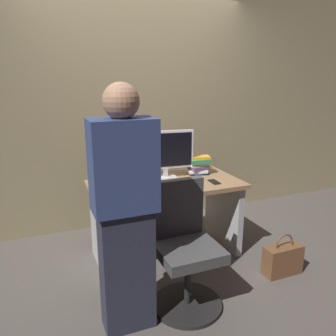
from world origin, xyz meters
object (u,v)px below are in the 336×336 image
object	(u,v)px
cup_near_keyboard	(128,187)
cell_phone	(214,182)
office_chair	(185,251)
mouse	(199,181)
person_at_desk	(125,212)
book_stack	(198,165)
handbag	(283,259)
keyboard	(167,186)
desk	(166,206)
monitor	(166,152)

from	to	relation	value
cup_near_keyboard	cell_phone	xyz separation A→B (m)	(0.81, -0.02, -0.04)
office_chair	mouse	bearing A→B (deg)	54.85
person_at_desk	book_stack	distance (m)	1.36
handbag	keyboard	bearing A→B (deg)	146.13
cup_near_keyboard	office_chair	bearing A→B (deg)	-66.10
keyboard	mouse	distance (m)	0.31
desk	mouse	distance (m)	0.39
person_at_desk	mouse	xyz separation A→B (m)	(0.87, 0.66, -0.09)
office_chair	cup_near_keyboard	size ratio (longest dim) A/B	10.04
office_chair	mouse	world-z (taller)	office_chair
person_at_desk	keyboard	bearing A→B (deg)	49.88
office_chair	mouse	distance (m)	0.79
monitor	handbag	size ratio (longest dim) A/B	1.43
mouse	cell_phone	bearing A→B (deg)	-13.62
person_at_desk	cell_phone	size ratio (longest dim) A/B	11.38
office_chair	book_stack	world-z (taller)	office_chair
keyboard	cell_phone	bearing A→B (deg)	-1.38
office_chair	cup_near_keyboard	distance (m)	0.72
cup_near_keyboard	book_stack	xyz separation A→B (m)	(0.79, 0.27, 0.05)
person_at_desk	handbag	size ratio (longest dim) A/B	4.34
desk	handbag	xyz separation A→B (m)	(0.81, -0.69, -0.36)
person_at_desk	cup_near_keyboard	xyz separation A→B (m)	(0.20, 0.65, -0.07)
book_stack	office_chair	bearing A→B (deg)	-122.33
desk	office_chair	distance (m)	0.73
desk	cell_phone	xyz separation A→B (m)	(0.41, -0.16, 0.23)
mouse	cup_near_keyboard	xyz separation A→B (m)	(-0.67, -0.01, 0.03)
monitor	cup_near_keyboard	bearing A→B (deg)	-148.69
keyboard	cell_phone	size ratio (longest dim) A/B	2.99
monitor	handbag	bearing A→B (deg)	-47.37
monitor	book_stack	bearing A→B (deg)	0.26
keyboard	handbag	xyz separation A→B (m)	(0.85, -0.57, -0.60)
desk	cell_phone	bearing A→B (deg)	-21.37
desk	monitor	distance (m)	0.51
office_chair	keyboard	world-z (taller)	office_chair
monitor	book_stack	xyz separation A→B (m)	(0.35, 0.00, -0.16)
keyboard	cup_near_keyboard	bearing A→B (deg)	-174.73
monitor	desk	bearing A→B (deg)	-110.70
monitor	handbag	world-z (taller)	monitor
office_chair	monitor	xyz separation A→B (m)	(0.19, 0.85, 0.56)
person_at_desk	cell_phone	xyz separation A→B (m)	(1.01, 0.63, -0.11)
mouse	cup_near_keyboard	size ratio (longest dim) A/B	1.07
book_stack	cell_phone	world-z (taller)	book_stack
cup_near_keyboard	book_stack	size ratio (longest dim) A/B	0.40
office_chair	mouse	size ratio (longest dim) A/B	9.40
desk	person_at_desk	world-z (taller)	person_at_desk
mouse	handbag	world-z (taller)	mouse
keyboard	person_at_desk	bearing A→B (deg)	-126.86
keyboard	mouse	size ratio (longest dim) A/B	4.30
keyboard	cup_near_keyboard	size ratio (longest dim) A/B	4.59
person_at_desk	handbag	xyz separation A→B (m)	(1.41, 0.09, -0.70)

